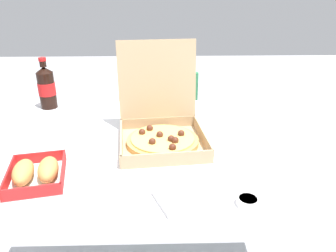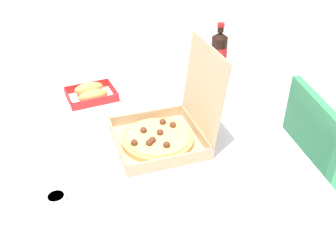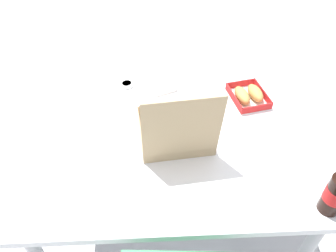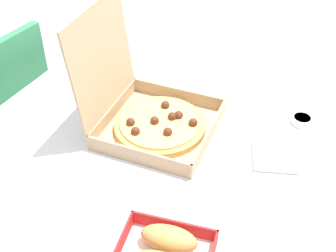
% 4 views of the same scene
% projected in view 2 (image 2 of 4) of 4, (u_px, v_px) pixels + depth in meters
% --- Properties ---
extents(dining_table, '(1.19, 0.89, 0.72)m').
position_uv_depth(dining_table, '(164.00, 162.00, 1.34)').
color(dining_table, white).
rests_on(dining_table, ground_plane).
extents(chair, '(0.43, 0.43, 0.83)m').
position_uv_depth(chair, '(327.00, 171.00, 1.55)').
color(chair, '#338451').
rests_on(chair, ground_plane).
extents(pizza_box_open, '(0.32, 0.35, 0.33)m').
position_uv_depth(pizza_box_open, '(165.00, 130.00, 1.28)').
color(pizza_box_open, tan).
rests_on(pizza_box_open, dining_table).
extents(bread_side_box, '(0.19, 0.22, 0.06)m').
position_uv_depth(bread_side_box, '(91.00, 93.00, 1.54)').
color(bread_side_box, white).
rests_on(bread_side_box, dining_table).
extents(cola_bottle, '(0.07, 0.07, 0.22)m').
position_uv_depth(cola_bottle, '(219.00, 51.00, 1.72)').
color(cola_bottle, black).
rests_on(cola_bottle, dining_table).
extents(paper_menu, '(0.25, 0.22, 0.00)m').
position_uv_depth(paper_menu, '(289.00, 217.00, 1.02)').
color(paper_menu, white).
rests_on(paper_menu, dining_table).
extents(napkin_pile, '(0.14, 0.14, 0.02)m').
position_uv_depth(napkin_pile, '(65.00, 160.00, 1.21)').
color(napkin_pile, white).
rests_on(napkin_pile, dining_table).
extents(dipping_sauce_cup, '(0.06, 0.06, 0.02)m').
position_uv_depth(dipping_sauce_cup, '(56.00, 198.00, 1.06)').
color(dipping_sauce_cup, white).
rests_on(dipping_sauce_cup, dining_table).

